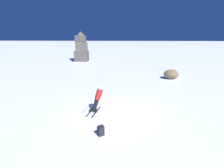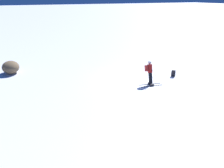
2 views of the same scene
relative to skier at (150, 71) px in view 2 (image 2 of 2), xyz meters
The scene contains 4 objects.
ground_plane 1.42m from the skier, ahead, with size 300.00×300.00×0.00m, color white.
skier is the anchor object (origin of this frame).
spare_backpack 2.76m from the skier, 79.13° to the right, with size 0.37×0.36×0.50m.
exposed_boulder_0 11.32m from the skier, 53.30° to the left, with size 1.58×1.34×1.03m, color brown.
Camera 2 is at (-13.39, 8.62, 6.00)m, focal length 35.00 mm.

